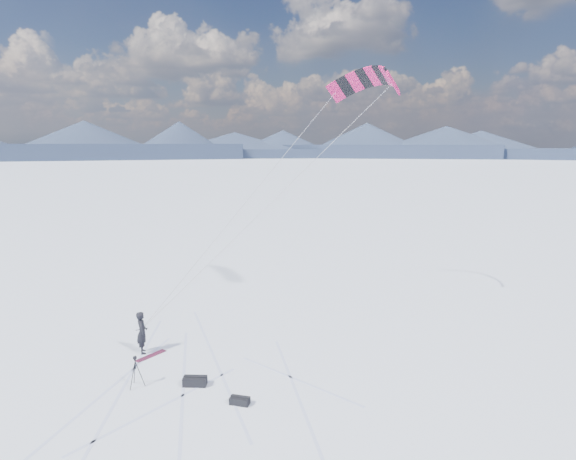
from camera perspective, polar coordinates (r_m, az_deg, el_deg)
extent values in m
plane|color=white|center=(20.90, -14.49, -16.57)|extent=(1800.00, 1800.00, 0.00)
cube|color=#1E283D|center=(333.88, 26.08, 8.09)|extent=(145.33, 128.71, 6.91)
cone|color=#1E283D|center=(333.84, 26.12, 8.68)|extent=(89.94, 89.94, 8.00)
cube|color=#1E283D|center=(336.93, 9.57, 8.97)|extent=(156.07, 96.69, 6.91)
cone|color=#1E283D|center=(336.89, 9.59, 9.56)|extent=(82.96, 82.96, 8.00)
cube|color=#1E283D|center=(338.55, -6.86, 9.04)|extent=(152.94, 56.08, 6.91)
cone|color=#1E283D|center=(338.51, -6.88, 9.63)|extent=(68.60, 68.60, 8.00)
cube|color=#1E283D|center=(338.61, -23.23, 8.31)|extent=(156.25, 77.25, 6.91)
cone|color=#1E283D|center=(338.57, -23.27, 8.89)|extent=(76.64, 76.64, 8.00)
cube|color=#B0BBE1|center=(19.94, -24.85, -18.59)|extent=(3.52, 7.29, 0.01)
cube|color=#B0BBE1|center=(21.61, -18.78, -15.85)|extent=(6.45, 7.79, 0.01)
cube|color=#B0BBE1|center=(23.52, -13.77, -13.41)|extent=(11.66, 3.07, 0.01)
cube|color=#B0BBE1|center=(18.37, -9.12, -20.33)|extent=(1.27, 5.91, 0.01)
cube|color=#B0BBE1|center=(20.47, -4.33, -16.84)|extent=(6.52, 4.83, 0.01)
cube|color=#B0BBE1|center=(22.74, -0.60, -13.94)|extent=(8.85, 4.87, 0.01)
imported|color=black|center=(23.36, -16.79, -13.74)|extent=(0.60, 0.78, 1.93)
cube|color=maroon|center=(22.90, -15.95, -14.14)|extent=(1.29, 1.22, 0.04)
cylinder|color=black|center=(20.24, -17.11, -15.97)|extent=(0.36, 0.07, 1.05)
cylinder|color=black|center=(20.43, -17.73, -15.76)|extent=(0.17, 0.34, 1.05)
cylinder|color=black|center=(20.17, -17.94, -16.11)|extent=(0.24, 0.30, 1.05)
cylinder|color=black|center=(20.13, -17.65, -15.01)|extent=(0.03, 0.03, 0.33)
cube|color=black|center=(20.04, -17.68, -14.46)|extent=(0.07, 0.07, 0.05)
cube|color=black|center=(20.00, -17.70, -14.24)|extent=(0.13, 0.10, 0.09)
cylinder|color=black|center=(20.08, -17.67, -14.14)|extent=(0.07, 0.09, 0.07)
cube|color=black|center=(19.98, -10.98, -17.19)|extent=(0.98, 0.62, 0.34)
cylinder|color=black|center=(19.89, -11.00, -16.69)|extent=(0.86, 0.27, 0.09)
cube|color=black|center=(18.53, -5.74, -19.49)|extent=(0.79, 0.62, 0.26)
cylinder|color=black|center=(18.46, -5.75, -19.08)|extent=(0.64, 0.36, 0.08)
cube|color=#D0165B|center=(25.28, 12.38, 16.67)|extent=(0.99, 0.88, 1.25)
cube|color=black|center=(25.88, 12.13, 17.13)|extent=(0.89, 0.92, 1.18)
cube|color=#D0165B|center=(26.48, 11.63, 17.42)|extent=(0.87, 0.93, 1.11)
cube|color=black|center=(27.06, 10.92, 17.55)|extent=(0.97, 0.93, 1.03)
cube|color=#D0165B|center=(27.60, 10.04, 17.52)|extent=(1.05, 0.92, 0.95)
cube|color=black|center=(28.07, 9.04, 17.33)|extent=(1.13, 0.90, 1.03)
cube|color=#D0165B|center=(28.47, 7.96, 17.00)|extent=(1.19, 0.85, 1.11)
cube|color=black|center=(28.77, 6.84, 16.55)|extent=(1.24, 0.77, 1.18)
cube|color=#D0165B|center=(28.96, 5.72, 15.98)|extent=(1.27, 0.68, 1.25)
cylinder|color=gray|center=(22.64, -1.73, 3.55)|extent=(12.33, 1.95, 11.16)
cylinder|color=gray|center=(24.75, -4.39, 4.09)|extent=(10.71, 6.43, 11.16)
cylinder|color=black|center=(22.94, -16.94, -11.18)|extent=(0.53, 0.22, 0.03)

